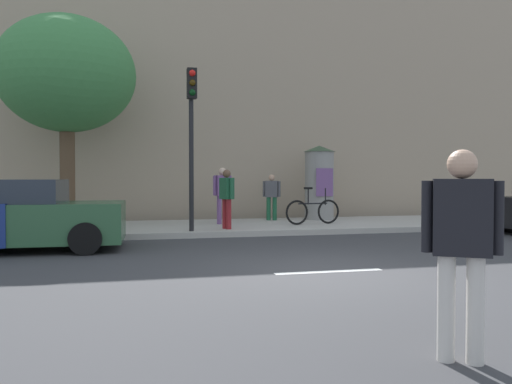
% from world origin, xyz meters
% --- Properties ---
extents(ground_plane, '(80.00, 80.00, 0.00)m').
position_xyz_m(ground_plane, '(0.00, 0.00, 0.00)').
color(ground_plane, '#38383A').
extents(sidewalk_curb, '(36.00, 4.00, 0.15)m').
position_xyz_m(sidewalk_curb, '(0.00, 7.00, 0.07)').
color(sidewalk_curb, '#B2ADA3').
rests_on(sidewalk_curb, ground_plane).
extents(lane_markings, '(25.80, 0.16, 0.01)m').
position_xyz_m(lane_markings, '(0.00, 0.00, 0.00)').
color(lane_markings, silver).
rests_on(lane_markings, ground_plane).
extents(building_backdrop, '(36.00, 5.00, 8.73)m').
position_xyz_m(building_backdrop, '(0.00, 12.00, 4.37)').
color(building_backdrop, tan).
rests_on(building_backdrop, ground_plane).
extents(traffic_light, '(0.24, 0.45, 4.09)m').
position_xyz_m(traffic_light, '(-1.62, 5.24, 2.92)').
color(traffic_light, black).
rests_on(traffic_light, sidewalk_curb).
extents(poster_column, '(1.04, 1.04, 2.42)m').
position_xyz_m(poster_column, '(2.88, 8.13, 1.38)').
color(poster_column, gray).
rests_on(poster_column, sidewalk_curb).
extents(street_tree, '(3.74, 3.74, 5.80)m').
position_xyz_m(street_tree, '(-4.83, 7.24, 4.33)').
color(street_tree, brown).
rests_on(street_tree, sidewalk_curb).
extents(pedestrian_tallest, '(0.54, 0.51, 1.72)m').
position_xyz_m(pedestrian_tallest, '(-0.44, -3.97, 1.03)').
color(pedestrian_tallest, silver).
rests_on(pedestrian_tallest, ground_plane).
extents(pedestrian_in_dark_shirt, '(0.54, 0.37, 1.47)m').
position_xyz_m(pedestrian_in_dark_shirt, '(1.26, 8.14, 1.00)').
color(pedestrian_in_dark_shirt, '#1E5938').
rests_on(pedestrian_in_dark_shirt, sidewalk_curb).
extents(pedestrian_with_bag, '(0.36, 0.54, 1.58)m').
position_xyz_m(pedestrian_with_bag, '(-0.64, 5.68, 1.06)').
color(pedestrian_with_bag, maroon).
rests_on(pedestrian_with_bag, sidewalk_curb).
extents(pedestrian_in_red_top, '(0.59, 0.39, 1.66)m').
position_xyz_m(pedestrian_in_red_top, '(-0.50, 7.19, 1.13)').
color(pedestrian_in_red_top, '#724C84').
rests_on(pedestrian_in_red_top, sidewalk_curb).
extents(bicycle_leaning, '(1.76, 0.34, 1.09)m').
position_xyz_m(bicycle_leaning, '(2.06, 6.45, 0.54)').
color(bicycle_leaning, black).
rests_on(bicycle_leaning, sidewalk_curb).
extents(parked_car_silver, '(4.58, 2.06, 1.47)m').
position_xyz_m(parked_car_silver, '(-5.57, 3.68, 0.72)').
color(parked_car_silver, '#2D5938').
rests_on(parked_car_silver, ground_plane).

